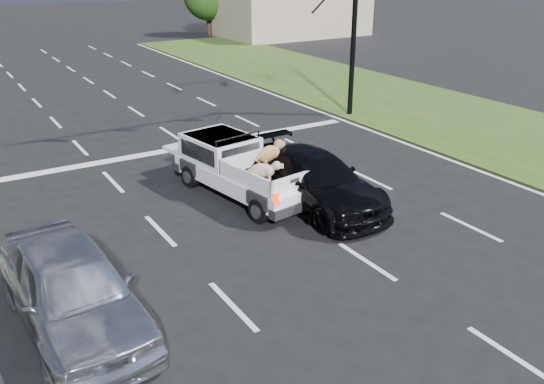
{
  "coord_description": "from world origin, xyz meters",
  "views": [
    {
      "loc": [
        -6.2,
        -8.82,
        6.6
      ],
      "look_at": [
        0.4,
        2.0,
        1.32
      ],
      "focal_mm": 38.0,
      "sensor_mm": 36.0,
      "label": 1
    }
  ],
  "objects_px": {
    "silver_sedan": "(73,290)",
    "pickup_truck": "(240,167)",
    "black_coupe": "(313,180)",
    "traffic_signal": "(307,5)"
  },
  "relations": [
    {
      "from": "silver_sedan",
      "to": "black_coupe",
      "type": "bearing_deg",
      "value": 15.93
    },
    {
      "from": "pickup_truck",
      "to": "black_coupe",
      "type": "distance_m",
      "value": 2.22
    },
    {
      "from": "traffic_signal",
      "to": "silver_sedan",
      "type": "distance_m",
      "value": 15.69
    },
    {
      "from": "traffic_signal",
      "to": "pickup_truck",
      "type": "relative_size",
      "value": 1.83
    },
    {
      "from": "pickup_truck",
      "to": "silver_sedan",
      "type": "height_order",
      "value": "pickup_truck"
    },
    {
      "from": "traffic_signal",
      "to": "pickup_truck",
      "type": "xyz_separation_m",
      "value": [
        -6.02,
        -5.42,
        -3.88
      ]
    },
    {
      "from": "silver_sedan",
      "to": "pickup_truck",
      "type": "bearing_deg",
      "value": 32.93
    },
    {
      "from": "traffic_signal",
      "to": "pickup_truck",
      "type": "height_order",
      "value": "traffic_signal"
    },
    {
      "from": "black_coupe",
      "to": "pickup_truck",
      "type": "bearing_deg",
      "value": 126.73
    },
    {
      "from": "traffic_signal",
      "to": "black_coupe",
      "type": "relative_size",
      "value": 1.76
    }
  ]
}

